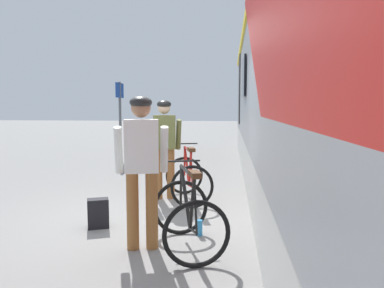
{
  "coord_description": "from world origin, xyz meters",
  "views": [
    {
      "loc": [
        1.18,
        -5.06,
        1.63
      ],
      "look_at": [
        0.57,
        0.78,
        1.05
      ],
      "focal_mm": 34.38,
      "sensor_mm": 36.0,
      "label": 1
    }
  ],
  "objects_px": {
    "bicycle_near_red": "(188,178)",
    "platform_sign_post": "(120,108)",
    "cyclist_far_in_white": "(142,159)",
    "bicycle_far_black": "(188,216)",
    "cyclist_near_in_olive": "(164,140)",
    "water_bottle_near_the_bikes": "(200,228)",
    "train_car": "(370,82)",
    "backpack_on_platform": "(98,213)"
  },
  "relations": [
    {
      "from": "platform_sign_post",
      "to": "water_bottle_near_the_bikes",
      "type": "bearing_deg",
      "value": -64.97
    },
    {
      "from": "cyclist_near_in_olive",
      "to": "platform_sign_post",
      "type": "distance_m",
      "value": 4.96
    },
    {
      "from": "bicycle_far_black",
      "to": "backpack_on_platform",
      "type": "relative_size",
      "value": 3.08
    },
    {
      "from": "cyclist_near_in_olive",
      "to": "platform_sign_post",
      "type": "relative_size",
      "value": 0.73
    },
    {
      "from": "train_car",
      "to": "water_bottle_near_the_bikes",
      "type": "relative_size",
      "value": 103.02
    },
    {
      "from": "bicycle_near_red",
      "to": "platform_sign_post",
      "type": "bearing_deg",
      "value": 119.62
    },
    {
      "from": "cyclist_near_in_olive",
      "to": "bicycle_far_black",
      "type": "xyz_separation_m",
      "value": [
        0.69,
        -2.35,
        -0.65
      ]
    },
    {
      "from": "bicycle_near_red",
      "to": "bicycle_far_black",
      "type": "xyz_separation_m",
      "value": [
        0.25,
        -2.22,
        0.0
      ]
    },
    {
      "from": "water_bottle_near_the_bikes",
      "to": "platform_sign_post",
      "type": "height_order",
      "value": "platform_sign_post"
    },
    {
      "from": "train_car",
      "to": "cyclist_far_in_white",
      "type": "bearing_deg",
      "value": -160.96
    },
    {
      "from": "train_car",
      "to": "bicycle_far_black",
      "type": "distance_m",
      "value": 2.92
    },
    {
      "from": "cyclist_far_in_white",
      "to": "bicycle_near_red",
      "type": "xyz_separation_m",
      "value": [
        0.27,
        2.24,
        -0.65
      ]
    },
    {
      "from": "train_car",
      "to": "water_bottle_near_the_bikes",
      "type": "height_order",
      "value": "train_car"
    },
    {
      "from": "cyclist_near_in_olive",
      "to": "cyclist_far_in_white",
      "type": "bearing_deg",
      "value": -85.98
    },
    {
      "from": "bicycle_near_red",
      "to": "platform_sign_post",
      "type": "xyz_separation_m",
      "value": [
        -2.6,
        4.57,
        1.22
      ]
    },
    {
      "from": "train_car",
      "to": "cyclist_near_in_olive",
      "type": "height_order",
      "value": "train_car"
    },
    {
      "from": "bicycle_far_black",
      "to": "platform_sign_post",
      "type": "relative_size",
      "value": 0.51
    },
    {
      "from": "train_car",
      "to": "water_bottle_near_the_bikes",
      "type": "distance_m",
      "value": 2.9
    },
    {
      "from": "cyclist_near_in_olive",
      "to": "water_bottle_near_the_bikes",
      "type": "xyz_separation_m",
      "value": [
        0.79,
        -1.88,
        -0.95
      ]
    },
    {
      "from": "train_car",
      "to": "platform_sign_post",
      "type": "height_order",
      "value": "train_car"
    },
    {
      "from": "cyclist_far_in_white",
      "to": "bicycle_near_red",
      "type": "bearing_deg",
      "value": 83.02
    },
    {
      "from": "cyclist_near_in_olive",
      "to": "bicycle_far_black",
      "type": "height_order",
      "value": "cyclist_near_in_olive"
    },
    {
      "from": "train_car",
      "to": "bicycle_far_black",
      "type": "xyz_separation_m",
      "value": [
        -2.27,
        -0.95,
        -1.56
      ]
    },
    {
      "from": "bicycle_near_red",
      "to": "backpack_on_platform",
      "type": "distance_m",
      "value": 1.9
    },
    {
      "from": "bicycle_near_red",
      "to": "platform_sign_post",
      "type": "relative_size",
      "value": 0.5
    },
    {
      "from": "water_bottle_near_the_bikes",
      "to": "platform_sign_post",
      "type": "bearing_deg",
      "value": 115.03
    },
    {
      "from": "bicycle_far_black",
      "to": "water_bottle_near_the_bikes",
      "type": "bearing_deg",
      "value": 78.53
    },
    {
      "from": "bicycle_near_red",
      "to": "water_bottle_near_the_bikes",
      "type": "relative_size",
      "value": 5.96
    },
    {
      "from": "cyclist_far_in_white",
      "to": "train_car",
      "type": "bearing_deg",
      "value": 19.04
    },
    {
      "from": "train_car",
      "to": "bicycle_far_black",
      "type": "bearing_deg",
      "value": -157.33
    },
    {
      "from": "cyclist_near_in_olive",
      "to": "bicycle_near_red",
      "type": "relative_size",
      "value": 1.45
    },
    {
      "from": "train_car",
      "to": "water_bottle_near_the_bikes",
      "type": "bearing_deg",
      "value": -167.71
    },
    {
      "from": "cyclist_far_in_white",
      "to": "bicycle_far_black",
      "type": "xyz_separation_m",
      "value": [
        0.53,
        0.02,
        -0.65
      ]
    },
    {
      "from": "cyclist_near_in_olive",
      "to": "backpack_on_platform",
      "type": "relative_size",
      "value": 4.4
    },
    {
      "from": "water_bottle_near_the_bikes",
      "to": "platform_sign_post",
      "type": "distance_m",
      "value": 7.13
    },
    {
      "from": "cyclist_far_in_white",
      "to": "backpack_on_platform",
      "type": "bearing_deg",
      "value": 139.61
    },
    {
      "from": "backpack_on_platform",
      "to": "platform_sign_post",
      "type": "relative_size",
      "value": 0.17
    },
    {
      "from": "cyclist_near_in_olive",
      "to": "bicycle_near_red",
      "type": "xyz_separation_m",
      "value": [
        0.44,
        -0.13,
        -0.65
      ]
    },
    {
      "from": "bicycle_near_red",
      "to": "bicycle_far_black",
      "type": "height_order",
      "value": "same"
    },
    {
      "from": "train_car",
      "to": "bicycle_far_black",
      "type": "height_order",
      "value": "train_car"
    },
    {
      "from": "cyclist_near_in_olive",
      "to": "platform_sign_post",
      "type": "xyz_separation_m",
      "value": [
        -2.16,
        4.43,
        0.57
      ]
    },
    {
      "from": "backpack_on_platform",
      "to": "water_bottle_near_the_bikes",
      "type": "relative_size",
      "value": 1.97
    }
  ]
}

